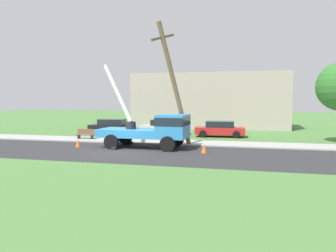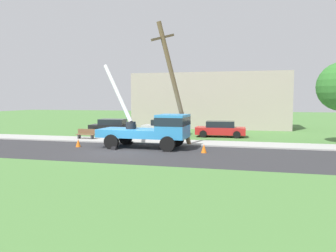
{
  "view_description": "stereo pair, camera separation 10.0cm",
  "coord_description": "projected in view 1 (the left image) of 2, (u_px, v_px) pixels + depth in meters",
  "views": [
    {
      "loc": [
        8.08,
        -19.53,
        3.39
      ],
      "look_at": [
        2.65,
        2.36,
        1.54
      ],
      "focal_mm": 35.1,
      "sensor_mm": 36.0,
      "label": 1
    },
    {
      "loc": [
        8.17,
        -19.5,
        3.39
      ],
      "look_at": [
        2.65,
        2.36,
        1.54
      ],
      "focal_mm": 35.1,
      "sensor_mm": 36.0,
      "label": 2
    }
  ],
  "objects": [
    {
      "name": "ground_plane",
      "position": [
        165.0,
        133.0,
        32.71
      ],
      "size": [
        120.0,
        120.0,
        0.0
      ],
      "primitive_type": "plane",
      "color": "#477538"
    },
    {
      "name": "parked_sedan_black",
      "position": [
        112.0,
        126.0,
        32.42
      ],
      "size": [
        4.52,
        2.22,
        1.42
      ],
      "color": "black",
      "rests_on": "ground"
    },
    {
      "name": "traffic_cone_ahead",
      "position": [
        204.0,
        148.0,
        20.72
      ],
      "size": [
        0.36,
        0.36,
        0.56
      ],
      "primitive_type": "cone",
      "color": "orange",
      "rests_on": "ground"
    },
    {
      "name": "sidewalk_strip",
      "position": [
        144.0,
        141.0,
        26.05
      ],
      "size": [
        80.0,
        2.81,
        0.1
      ],
      "primitive_type": "cube",
      "color": "#9E9E99",
      "rests_on": "ground"
    },
    {
      "name": "traffic_cone_behind",
      "position": [
        78.0,
        143.0,
        23.26
      ],
      "size": [
        0.36,
        0.36,
        0.56
      ],
      "primitive_type": "cone",
      "color": "orange",
      "rests_on": "ground"
    },
    {
      "name": "lowrise_building_backdrop",
      "position": [
        210.0,
        101.0,
        39.34
      ],
      "size": [
        18.0,
        6.0,
        6.4
      ],
      "primitive_type": "cube",
      "color": "#A5998C",
      "rests_on": "ground"
    },
    {
      "name": "traffic_cone_curbside",
      "position": [
        173.0,
        143.0,
        23.38
      ],
      "size": [
        0.36,
        0.36,
        0.56
      ],
      "primitive_type": "cone",
      "color": "orange",
      "rests_on": "ground"
    },
    {
      "name": "leaning_utility_pole",
      "position": [
        174.0,
        84.0,
        23.11
      ],
      "size": [
        2.5,
        2.52,
        8.71
      ],
      "color": "brown",
      "rests_on": "ground"
    },
    {
      "name": "parked_sedan_red",
      "position": [
        220.0,
        129.0,
        29.52
      ],
      "size": [
        4.47,
        2.13,
        1.42
      ],
      "color": "#B21E1E",
      "rests_on": "ground"
    },
    {
      "name": "road_asphalt",
      "position": [
        119.0,
        152.0,
        21.1
      ],
      "size": [
        80.0,
        7.44,
        0.01
      ],
      "primitive_type": "cube",
      "color": "#2B2B2D",
      "rests_on": "ground"
    },
    {
      "name": "parked_sedan_silver",
      "position": [
        165.0,
        127.0,
        31.66
      ],
      "size": [
        4.43,
        2.07,
        1.42
      ],
      "color": "#B7B7BF",
      "rests_on": "ground"
    },
    {
      "name": "utility_truck",
      "position": [
        155.0,
        128.0,
        22.6
      ],
      "size": [
        6.76,
        3.21,
        5.98
      ],
      "color": "#2D84C6",
      "rests_on": "ground"
    },
    {
      "name": "park_bench",
      "position": [
        86.0,
        134.0,
        27.31
      ],
      "size": [
        1.6,
        0.45,
        0.9
      ],
      "color": "brown",
      "rests_on": "ground"
    }
  ]
}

